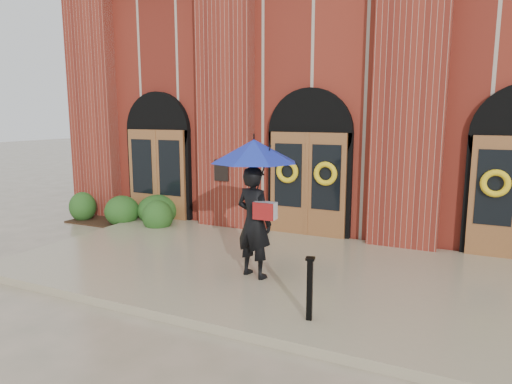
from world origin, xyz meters
The scene contains 6 objects.
ground centered at (0.00, 0.00, 0.00)m, with size 90.00×90.00×0.00m, color tan.
landing centered at (0.00, 0.15, 0.07)m, with size 10.00×5.30×0.15m, color gray.
church_building centered at (0.00, 8.78, 3.50)m, with size 16.20×12.53×7.00m.
man_with_umbrella centered at (0.12, -0.49, 1.89)m, with size 1.90×1.90×2.49m.
metal_post centered at (1.61, -1.77, 0.64)m, with size 0.14×0.14×0.93m.
hedge_wall_left centered at (-5.20, 2.20, 0.40)m, with size 3.11×1.25×0.80m, color #204617.
Camera 1 is at (3.58, -7.66, 3.06)m, focal length 32.00 mm.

